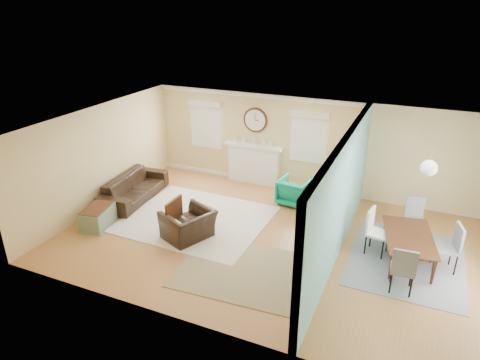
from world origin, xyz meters
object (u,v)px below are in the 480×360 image
(sofa, at_px, (134,187))
(green_chair, at_px, (294,191))
(credenza, at_px, (330,212))
(dining_table, at_px, (409,248))
(eames_chair, at_px, (188,225))

(sofa, distance_m, green_chair, 4.23)
(sofa, xyz_separation_m, green_chair, (3.99, 1.43, 0.02))
(sofa, bearing_deg, credenza, -89.42)
(dining_table, bearing_deg, sofa, 77.96)
(eames_chair, distance_m, credenza, 3.28)
(eames_chair, bearing_deg, sofa, -93.83)
(sofa, xyz_separation_m, credenza, (5.13, 0.54, 0.07))
(credenza, relative_size, dining_table, 0.91)
(credenza, bearing_deg, green_chair, 142.16)
(sofa, relative_size, dining_table, 1.37)
(green_chair, xyz_separation_m, dining_table, (2.93, -1.61, -0.06))
(green_chair, height_order, credenza, credenza)
(green_chair, bearing_deg, eames_chair, 65.23)
(sofa, height_order, credenza, credenza)
(eames_chair, xyz_separation_m, credenza, (2.78, 1.74, 0.06))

